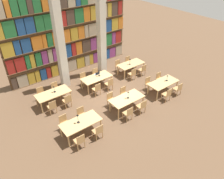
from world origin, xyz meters
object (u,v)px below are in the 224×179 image
(chair_2, at_px, (98,131))
(chair_23, at_px, (129,62))
(chair_8, at_px, (167,94))
(desk_lamp_2, at_px, (167,77))
(chair_5, at_px, (111,99))
(chair_21, at_px, (119,65))
(chair_9, at_px, (149,83))
(chair_0, at_px, (80,141))
(reading_table_2, at_px, (163,83))
(chair_18, at_px, (109,84))
(chair_17, at_px, (84,79))
(reading_table_5, at_px, (131,65))
(chair_13, at_px, (41,94))
(desk_lamp_3, at_px, (54,88))
(desk_lamp_0, at_px, (78,117))
(chair_3, at_px, (82,115))
(chair_20, at_px, (132,74))
(chair_6, at_px, (142,106))
(chair_1, at_px, (64,123))
(chair_7, at_px, (124,93))
(desk_lamp_4, at_px, (99,72))
(chair_22, at_px, (143,70))
(reading_table_1, at_px, (127,99))
(chair_11, at_px, (160,78))
(desk_lamp_1, at_px, (128,94))
(chair_10, at_px, (178,89))
(reading_table_3, at_px, (53,94))
(desk_lamp_5, at_px, (130,61))
(reading_table_4, at_px, (97,78))
(reading_table_0, at_px, (81,123))
(chair_12, at_px, (52,107))
(pillar_center, at_px, (101,31))
(chair_4, at_px, (128,113))
(chair_16, at_px, (97,89))
(laptop, at_px, (97,74))
(chair_15, at_px, (56,89))
(chair_19, at_px, (96,74))

(chair_2, distance_m, chair_23, 7.41)
(chair_8, bearing_deg, desk_lamp_2, 44.25)
(chair_5, height_order, chair_21, same)
(chair_9, bearing_deg, chair_0, 14.50)
(reading_table_2, height_order, chair_18, chair_18)
(chair_17, height_order, reading_table_5, chair_17)
(chair_13, relative_size, desk_lamp_3, 2.14)
(chair_9, bearing_deg, desk_lamp_0, 7.63)
(chair_3, height_order, chair_20, same)
(desk_lamp_0, xyz_separation_m, chair_6, (3.53, -0.67, -0.62))
(chair_8, xyz_separation_m, chair_20, (-0.01, 3.03, 0.00))
(chair_1, height_order, chair_7, same)
(desk_lamp_4, xyz_separation_m, chair_22, (3.16, -0.71, -0.58))
(chair_18, relative_size, chair_23, 1.00)
(reading_table_1, xyz_separation_m, desk_lamp_3, (-2.89, 2.96, 0.35))
(chair_0, relative_size, chair_11, 1.00)
(reading_table_1, relative_size, desk_lamp_1, 4.38)
(chair_7, relative_size, chair_10, 1.00)
(reading_table_3, xyz_separation_m, desk_lamp_3, (0.12, 0.04, 0.35))
(desk_lamp_3, relative_size, desk_lamp_5, 0.92)
(chair_10, height_order, reading_table_4, chair_10)
(reading_table_0, height_order, chair_8, chair_8)
(chair_12, xyz_separation_m, desk_lamp_3, (0.57, 0.79, 0.56))
(pillar_center, bearing_deg, reading_table_5, -44.25)
(chair_4, bearing_deg, chair_7, 57.28)
(reading_table_2, xyz_separation_m, chair_21, (-0.47, 3.78, -0.21))
(reading_table_1, bearing_deg, chair_0, -166.05)
(chair_6, distance_m, chair_16, 3.04)
(chair_4, relative_size, chair_22, 1.00)
(laptop, bearing_deg, reading_table_2, 129.84)
(pillar_center, bearing_deg, chair_15, -170.00)
(reading_table_4, xyz_separation_m, chair_19, (0.45, 0.75, -0.21))
(chair_13, relative_size, chair_22, 1.00)
(chair_9, bearing_deg, chair_13, -27.28)
(reading_table_0, xyz_separation_m, chair_1, (-0.52, 0.75, -0.21))
(desk_lamp_0, height_order, chair_12, desk_lamp_0)
(desk_lamp_0, height_order, chair_9, desk_lamp_0)
(chair_17, bearing_deg, chair_12, 26.73)
(reading_table_2, bearing_deg, chair_9, 121.58)
(chair_12, bearing_deg, reading_table_1, -32.08)
(reading_table_2, bearing_deg, chair_15, 145.12)
(chair_3, bearing_deg, desk_lamp_5, -156.56)
(reading_table_0, height_order, chair_10, chair_10)
(desk_lamp_3, bearing_deg, chair_2, -84.43)
(chair_10, relative_size, desk_lamp_2, 2.21)
(chair_9, relative_size, desk_lamp_4, 1.99)
(reading_table_4, bearing_deg, chair_1, -146.84)
(reading_table_3, height_order, desk_lamp_4, desk_lamp_4)
(chair_17, bearing_deg, chair_23, -179.03)
(desk_lamp_1, relative_size, chair_20, 0.51)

